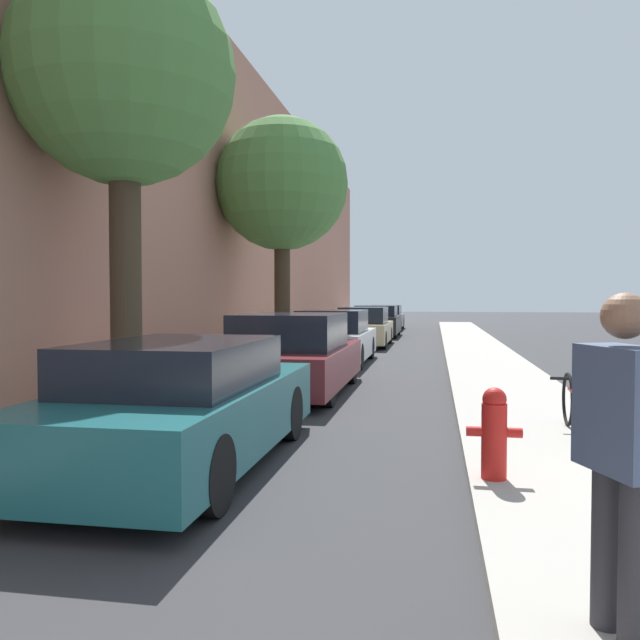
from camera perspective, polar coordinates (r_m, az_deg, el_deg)
ground_plane at (r=15.55m, az=4.32°, el=-4.24°), size 120.00×120.00×0.00m
sidewalk_left at (r=16.10m, az=-6.02°, el=-3.81°), size 2.00×52.00×0.12m
sidewalk_right at (r=15.52m, az=15.06°, el=-4.09°), size 2.00×52.00×0.12m
building_facade_left at (r=16.66m, az=-10.62°, el=11.23°), size 0.70×52.00×8.74m
parked_car_teal at (r=6.54m, az=-12.16°, el=-7.54°), size 1.73×4.32×1.28m
parked_car_maroon at (r=11.26m, az=-2.49°, el=-3.23°), size 1.91×4.42×1.42m
parked_car_white at (r=16.27m, az=1.25°, el=-1.66°), size 1.78×4.33×1.37m
parked_car_champagne at (r=22.16m, az=4.01°, el=-0.69°), size 1.73×4.39×1.37m
parked_car_black at (r=27.49m, az=5.11°, el=-0.15°), size 1.91×3.97×1.35m
parked_car_grey at (r=33.40m, az=5.94°, el=0.19°), size 1.75×4.60×1.30m
street_tree_near at (r=9.74m, az=-17.25°, el=20.12°), size 3.09×3.09×6.23m
street_tree_far at (r=17.01m, az=-3.44°, el=11.99°), size 3.48×3.48×6.30m
fire_hydrant at (r=5.80m, az=15.40°, el=-9.67°), size 0.47×0.22×0.80m
pedestrian at (r=3.29m, az=25.58°, el=-10.22°), size 0.39×0.51×1.60m
bicycle at (r=7.95m, az=21.95°, el=-7.09°), size 0.44×1.62×0.66m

